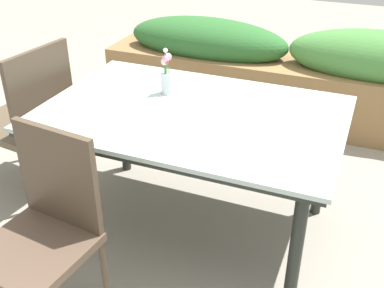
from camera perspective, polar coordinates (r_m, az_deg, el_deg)
ground_plane at (r=2.68m, az=0.86°, el=-11.10°), size 12.00×12.00×0.00m
dining_table at (r=2.39m, az=0.00°, el=2.55°), size 1.50×1.00×0.73m
chair_near_left at (r=2.05m, az=-17.48°, el=-9.40°), size 0.47×0.47×0.90m
chair_end_left at (r=2.96m, az=-19.24°, el=3.49°), size 0.55×0.55×0.94m
flower_vase at (r=2.53m, az=-3.11°, el=8.28°), size 0.06×0.07×0.26m
planter_box at (r=3.84m, az=11.56°, el=8.19°), size 2.99×0.52×0.80m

